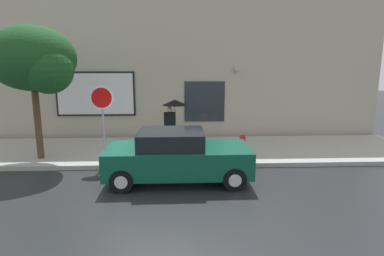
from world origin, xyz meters
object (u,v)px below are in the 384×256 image
at_px(parked_car, 177,156).
at_px(stop_sign, 102,109).
at_px(fire_hydrant, 242,144).
at_px(street_tree, 35,61).
at_px(pedestrian_with_umbrella, 173,109).

height_order(parked_car, stop_sign, stop_sign).
height_order(fire_hydrant, stop_sign, stop_sign).
height_order(fire_hydrant, street_tree, street_tree).
bearing_deg(stop_sign, street_tree, 169.60).
xyz_separation_m(parked_car, stop_sign, (-2.43, 1.56, 1.20)).
distance_m(pedestrian_with_umbrella, stop_sign, 3.07).
relative_size(fire_hydrant, stop_sign, 0.28).
bearing_deg(fire_hydrant, street_tree, -177.52).
distance_m(parked_car, pedestrian_with_umbrella, 3.68).
relative_size(fire_hydrant, street_tree, 0.16).
relative_size(pedestrian_with_umbrella, street_tree, 0.41).
bearing_deg(parked_car, street_tree, 156.98).
relative_size(parked_car, pedestrian_with_umbrella, 2.23).
bearing_deg(parked_car, pedestrian_with_umbrella, 92.14).
bearing_deg(street_tree, fire_hydrant, 2.48).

